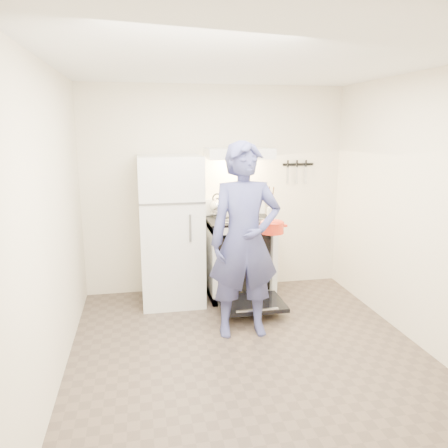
% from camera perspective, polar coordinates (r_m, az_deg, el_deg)
% --- Properties ---
extents(floor, '(3.60, 3.60, 0.00)m').
position_cam_1_polar(floor, '(4.08, 3.51, -16.89)').
color(floor, brown).
rests_on(floor, ground).
extents(back_wall, '(3.20, 0.02, 2.50)m').
position_cam_1_polar(back_wall, '(5.37, -1.11, 4.44)').
color(back_wall, beige).
rests_on(back_wall, ground).
extents(refrigerator, '(0.70, 0.70, 1.70)m').
position_cam_1_polar(refrigerator, '(5.04, -6.91, -0.83)').
color(refrigerator, silver).
rests_on(refrigerator, floor).
extents(stove_body, '(0.76, 0.65, 0.92)m').
position_cam_1_polar(stove_body, '(5.28, 2.01, -4.51)').
color(stove_body, silver).
rests_on(stove_body, floor).
extents(cooktop, '(0.76, 0.65, 0.03)m').
position_cam_1_polar(cooktop, '(5.16, 2.05, 0.54)').
color(cooktop, black).
rests_on(cooktop, stove_body).
extents(backsplash, '(0.76, 0.07, 0.20)m').
position_cam_1_polar(backsplash, '(5.41, 1.38, 2.35)').
color(backsplash, silver).
rests_on(backsplash, cooktop).
extents(oven_door, '(0.70, 0.54, 0.04)m').
position_cam_1_polar(oven_door, '(4.85, 3.58, -10.32)').
color(oven_door, black).
rests_on(oven_door, floor).
extents(oven_rack, '(0.60, 0.52, 0.01)m').
position_cam_1_polar(oven_rack, '(5.28, 2.01, -4.71)').
color(oven_rack, slate).
rests_on(oven_rack, stove_body).
extents(range_hood, '(0.76, 0.50, 0.12)m').
position_cam_1_polar(range_hood, '(5.13, 1.93, 9.22)').
color(range_hood, silver).
rests_on(range_hood, back_wall).
extents(knife_strip, '(0.40, 0.02, 0.03)m').
position_cam_1_polar(knife_strip, '(5.60, 9.65, 7.69)').
color(knife_strip, black).
rests_on(knife_strip, back_wall).
extents(pizza_stone, '(0.34, 0.34, 0.02)m').
position_cam_1_polar(pizza_stone, '(5.21, 2.62, -4.79)').
color(pizza_stone, olive).
rests_on(pizza_stone, oven_rack).
extents(tea_kettle, '(0.23, 0.19, 0.28)m').
position_cam_1_polar(tea_kettle, '(5.28, -0.89, 2.52)').
color(tea_kettle, silver).
rests_on(tea_kettle, cooktop).
extents(utensil_jar, '(0.11, 0.11, 0.13)m').
position_cam_1_polar(utensil_jar, '(5.02, 6.16, 1.43)').
color(utensil_jar, silver).
rests_on(utensil_jar, cooktop).
extents(person, '(0.70, 0.47, 1.89)m').
position_cam_1_polar(person, '(4.17, 2.72, -2.23)').
color(person, navy).
rests_on(person, floor).
extents(dutch_oven, '(0.32, 0.25, 0.21)m').
position_cam_1_polar(dutch_oven, '(4.61, 6.31, -0.50)').
color(dutch_oven, red).
rests_on(dutch_oven, person).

